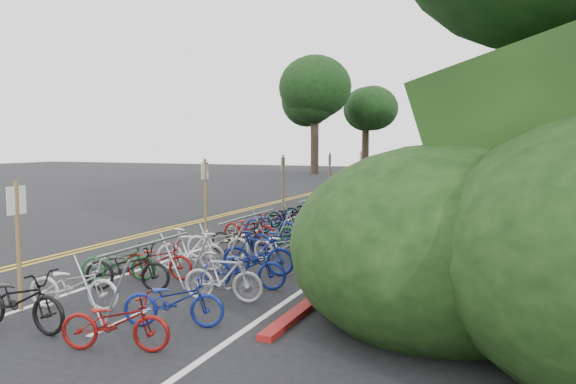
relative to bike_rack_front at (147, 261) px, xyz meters
name	(u,v)px	position (x,y,z in m)	size (l,w,h in m)	color
ground	(66,278)	(-2.98, 1.10, -0.83)	(120.00, 120.00, 0.00)	black
road_markings	(275,221)	(-2.34, 11.20, -0.83)	(7.47, 80.00, 0.01)	gold
red_curb	(417,220)	(2.72, 13.10, -0.78)	(0.25, 28.00, 0.10)	maroon
bike_rack_front	(147,261)	(0.00, 0.00, 0.00)	(1.14, 2.63, 1.16)	gray
bike_racks_rest	(355,194)	(0.02, 14.10, 0.02)	(1.14, 23.00, 1.17)	gray
signpost_near	(18,236)	(-1.97, -1.04, 0.50)	(0.08, 0.40, 2.31)	brown
signposts_rest	(309,178)	(-2.38, 15.10, 0.60)	(0.08, 18.40, 2.50)	brown
bike_front	(119,262)	(-1.74, 1.35, -0.42)	(1.57, 0.55, 0.83)	#144C1E
bike_valet	(256,240)	(-0.04, 4.64, -0.37)	(3.21, 14.70, 1.05)	black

